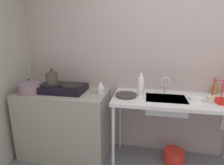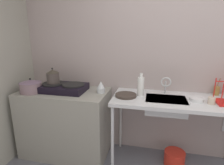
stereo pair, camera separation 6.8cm
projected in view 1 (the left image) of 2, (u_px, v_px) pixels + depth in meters
name	position (u px, v px, depth m)	size (l,w,h in m)	color
wall_back	(191.00, 58.00, 2.33)	(5.35, 0.10, 2.69)	#A79996
counter_concrete	(65.00, 123.00, 2.50)	(1.16, 0.63, 0.91)	gray
counter_sink	(178.00, 104.00, 2.14)	(1.53, 0.63, 0.91)	silver
stove	(63.00, 88.00, 2.37)	(0.59, 0.39, 0.10)	black
pot_on_left_burner	(52.00, 77.00, 2.36)	(0.17, 0.17, 0.20)	#453D39
pot_beside_stove	(29.00, 87.00, 2.30)	(0.27, 0.27, 0.19)	slate
percolator	(101.00, 87.00, 2.31)	(0.10, 0.10, 0.15)	silver
sink_basin	(165.00, 105.00, 2.15)	(0.46, 0.33, 0.16)	silver
faucet	(165.00, 83.00, 2.24)	(0.12, 0.07, 0.23)	silver
frying_pan	(126.00, 95.00, 2.19)	(0.26, 0.26, 0.03)	#3A3029
cup_by_rack	(211.00, 100.00, 1.98)	(0.07, 0.07, 0.08)	beige
small_bowl_on_drainboard	(196.00, 98.00, 2.07)	(0.15, 0.15, 0.04)	white
bottle_by_sink	(141.00, 86.00, 2.20)	(0.08, 0.08, 0.28)	white
utensil_jar	(215.00, 90.00, 2.27)	(0.07, 0.07, 0.22)	olive
bucket_on_floor	(174.00, 157.00, 2.36)	(0.26, 0.26, 0.18)	red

